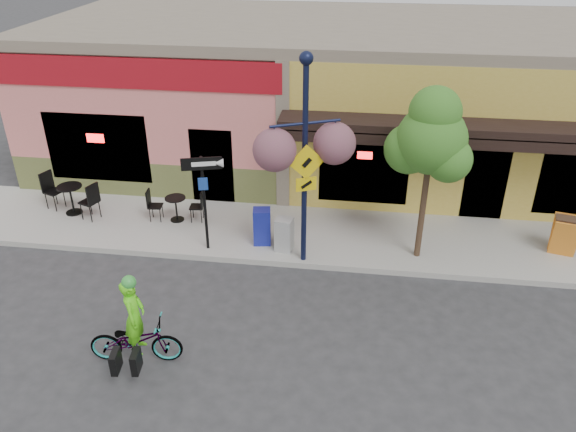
% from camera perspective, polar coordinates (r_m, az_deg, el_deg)
% --- Properties ---
extents(ground, '(90.00, 90.00, 0.00)m').
position_cam_1_polar(ground, '(13.01, 1.74, -6.61)').
color(ground, '#2D2D30').
rests_on(ground, ground).
extents(sidewalk, '(24.00, 3.00, 0.15)m').
position_cam_1_polar(sidewalk, '(14.64, 2.59, -1.88)').
color(sidewalk, '#9E9B93').
rests_on(sidewalk, ground).
extents(curb, '(24.00, 0.12, 0.15)m').
position_cam_1_polar(curb, '(13.41, 2.00, -5.00)').
color(curb, '#A8A59E').
rests_on(curb, ground).
extents(building, '(18.20, 8.20, 4.50)m').
position_cam_1_polar(building, '(18.85, 4.37, 12.37)').
color(building, '#DA706C').
rests_on(building, ground).
extents(bicycle, '(1.80, 0.81, 0.91)m').
position_cam_1_polar(bicycle, '(11.07, -15.20, -12.11)').
color(bicycle, maroon).
rests_on(bicycle, ground).
extents(cyclist_rider, '(0.44, 0.61, 1.55)m').
position_cam_1_polar(cyclist_rider, '(10.85, -15.17, -10.86)').
color(cyclist_rider, '#5DE918').
rests_on(cyclist_rider, ground).
extents(lamp_post, '(1.69, 1.22, 4.92)m').
position_cam_1_polar(lamp_post, '(12.33, 1.71, 5.25)').
color(lamp_post, '#101633').
rests_on(lamp_post, sidewalk).
extents(one_way_sign, '(0.95, 0.45, 2.44)m').
position_cam_1_polar(one_way_sign, '(13.46, -8.46, 1.20)').
color(one_way_sign, black).
rests_on(one_way_sign, sidewalk).
extents(cafe_set_left, '(1.97, 1.45, 1.07)m').
position_cam_1_polar(cafe_set_left, '(16.36, -21.19, 1.95)').
color(cafe_set_left, black).
rests_on(cafe_set_left, sidewalk).
extents(cafe_set_right, '(1.54, 0.88, 0.88)m').
position_cam_1_polar(cafe_set_right, '(15.23, -11.32, 1.06)').
color(cafe_set_right, black).
rests_on(cafe_set_right, sidewalk).
extents(newspaper_box_blue, '(0.47, 0.43, 0.94)m').
position_cam_1_polar(newspaper_box_blue, '(13.91, -2.66, -1.06)').
color(newspaper_box_blue, navy).
rests_on(newspaper_box_blue, sidewalk).
extents(newspaper_box_grey, '(0.46, 0.43, 0.86)m').
position_cam_1_polar(newspaper_box_grey, '(13.62, -0.39, -1.90)').
color(newspaper_box_grey, '#9D9D9D').
rests_on(newspaper_box_grey, sidewalk).
extents(street_tree, '(1.84, 1.84, 4.20)m').
position_cam_1_polar(street_tree, '(13.01, 13.93, 3.96)').
color(street_tree, '#3D7A26').
rests_on(street_tree, sidewalk).
extents(sandwich_board, '(0.67, 0.56, 0.98)m').
position_cam_1_polar(sandwich_board, '(14.85, 26.29, -2.15)').
color(sandwich_board, orange).
rests_on(sandwich_board, sidewalk).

